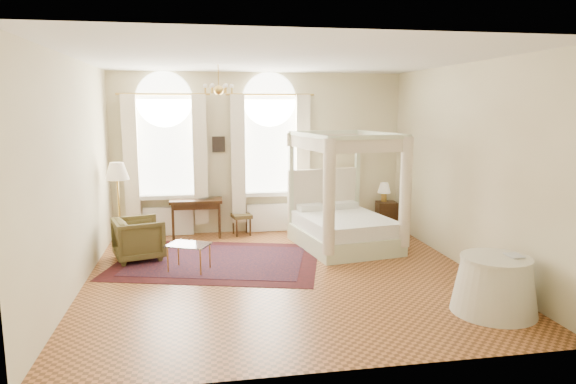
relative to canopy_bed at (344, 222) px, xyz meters
name	(u,v)px	position (x,y,z in m)	size (l,w,h in m)	color
ground	(284,275)	(-1.38, -1.42, -0.49)	(6.00, 6.00, 0.00)	#A86030
room_walls	(284,149)	(-1.38, -1.42, 1.49)	(6.00, 6.00, 6.00)	beige
window_left	(166,163)	(-3.28, 1.45, 1.00)	(1.62, 0.27, 3.29)	silver
window_right	(270,161)	(-1.18, 1.45, 1.00)	(1.62, 0.27, 3.29)	silver
chandelier	(219,89)	(-2.28, -0.22, 2.42)	(0.51, 0.45, 0.50)	#B68D3C
wall_pictures	(264,142)	(-1.30, 1.55, 1.40)	(2.54, 0.03, 0.39)	black
canopy_bed	(344,222)	(0.00, 0.00, 0.00)	(1.92, 2.22, 2.14)	beige
nightstand	(386,215)	(1.32, 1.28, -0.19)	(0.41, 0.37, 0.59)	#311F0D
nightstand_lamp	(384,189)	(1.27, 1.35, 0.37)	(0.28, 0.28, 0.40)	#B68D3C
writing_desk	(196,205)	(-2.72, 1.28, 0.18)	(1.05, 0.58, 0.78)	#311F0D
laptop	(205,198)	(-2.54, 1.28, 0.30)	(0.32, 0.20, 0.02)	black
stool	(242,218)	(-1.81, 1.28, -0.13)	(0.44, 0.44, 0.43)	#4C3F20
armchair	(139,239)	(-3.70, -0.14, -0.12)	(0.78, 0.80, 0.73)	#4A401F
coffee_table	(189,247)	(-2.84, -0.92, -0.09)	(0.78, 0.68, 0.44)	white
floor_lamp	(117,176)	(-4.08, 0.42, 0.91)	(0.42, 0.42, 1.63)	#B68D3C
oriental_rug	(218,261)	(-2.37, -0.49, -0.48)	(3.90, 3.24, 0.01)	#431012
side_table	(495,285)	(1.03, -3.31, -0.13)	(1.07, 1.07, 0.73)	beige
book	(508,256)	(1.17, -3.33, 0.26)	(0.18, 0.24, 0.02)	black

